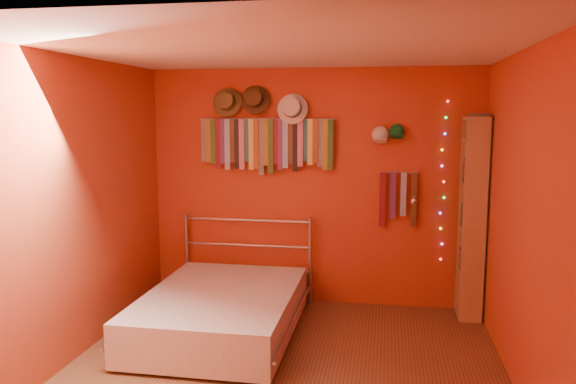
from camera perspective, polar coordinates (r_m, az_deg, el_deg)
The scene contains 16 objects.
ground at distance 4.66m, azimuth -0.58°, elevation -17.84°, with size 3.50×3.50×0.00m, color brown.
back_wall at distance 5.97m, azimuth 2.52°, elevation 0.48°, with size 3.50×0.02×2.50m, color #943318.
right_wall at distance 4.31m, azimuth 22.97°, elevation -3.10°, with size 0.02×3.50×2.50m, color #943318.
left_wall at distance 4.90m, azimuth -21.16°, elevation -1.72°, with size 0.02×3.50×2.50m, color #943318.
ceiling at distance 4.22m, azimuth -0.63°, elevation 14.38°, with size 3.50×3.50×0.02m, color white.
tie_rack at distance 5.95m, azimuth -2.26°, elevation 5.07°, with size 1.45×0.03×0.60m.
small_tie_rack at distance 5.87m, azimuth 11.10°, elevation -0.39°, with size 0.40×0.03×0.58m.
fedora_olive at distance 6.02m, azimuth -6.30°, elevation 9.12°, with size 0.31×0.17×0.31m.
fedora_brown at distance 5.94m, azimuth -3.43°, elevation 9.42°, with size 0.30×0.17×0.30m.
fedora_white at distance 5.86m, azimuth 0.40°, elevation 8.52°, with size 0.32×0.17×0.32m.
cap_white at distance 5.82m, azimuth 9.39°, elevation 5.72°, with size 0.18×0.22×0.18m.
cap_green at distance 5.82m, azimuth 11.00°, elevation 6.04°, with size 0.16×0.20×0.16m.
fairy_lights at distance 5.90m, azimuth 15.48°, elevation 1.01°, with size 0.06×0.02×1.64m.
reading_lamp at distance 5.71m, azimuth 12.65°, elevation -0.88°, with size 0.07×0.31×0.09m.
bookshelf at distance 5.81m, azimuth 18.64°, elevation -2.47°, with size 0.25×0.34×2.00m.
bed at distance 5.33m, azimuth -6.80°, elevation -11.93°, with size 1.42×1.95×0.94m.
Camera 1 is at (0.78, -4.12, 2.03)m, focal length 35.00 mm.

